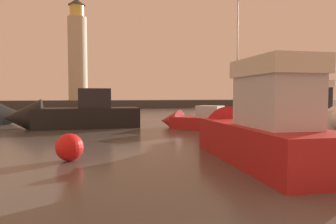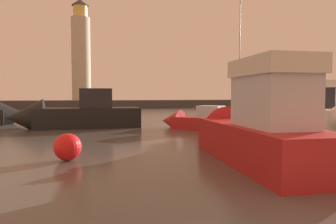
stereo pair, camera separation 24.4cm
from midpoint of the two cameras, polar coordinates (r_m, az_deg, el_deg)
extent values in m
plane|color=#4C4742|center=(29.50, -7.41, -1.44)|extent=(220.00, 220.00, 0.00)
cube|color=#423F3D|center=(55.98, -10.25, 1.50)|extent=(69.52, 4.24, 1.45)
cylinder|color=beige|center=(56.30, -16.20, 9.68)|extent=(3.31, 3.31, 14.74)
cylinder|color=#F2CC59|center=(57.87, -16.34, 17.98)|extent=(2.48, 2.48, 2.06)
cone|color=#33383D|center=(58.30, -16.37, 19.52)|extent=(2.98, 2.98, 1.18)
cube|color=black|center=(22.91, -14.64, -1.04)|extent=(7.51, 2.92, 1.46)
cone|color=black|center=(23.33, -25.55, -1.00)|extent=(2.54, 2.71, 2.65)
cube|color=#232328|center=(22.86, -13.39, 2.59)|extent=(2.33, 2.19, 1.43)
cube|color=#B21E1E|center=(20.86, 7.82, -2.21)|extent=(4.74, 4.78, 0.85)
cone|color=#B21E1E|center=(22.21, 0.94, -1.74)|extent=(2.35, 2.35, 1.72)
cube|color=silver|center=(20.68, 8.55, 0.06)|extent=(2.11, 2.12, 0.82)
cone|color=black|center=(28.00, -27.28, -0.64)|extent=(2.89, 3.02, 2.56)
cube|color=#B21E1E|center=(11.14, 17.55, -5.80)|extent=(2.70, 6.94, 1.36)
cone|color=#B21E1E|center=(14.76, 10.13, -3.23)|extent=(2.39, 2.25, 2.30)
cube|color=silver|center=(10.26, 19.98, 1.87)|extent=(1.82, 2.83, 1.66)
cube|color=silver|center=(10.30, 20.10, 8.12)|extent=(2.00, 3.11, 0.58)
cube|color=white|center=(26.01, 27.77, -0.90)|extent=(3.83, 6.58, 1.37)
cube|color=#232328|center=(26.68, 27.18, 2.43)|extent=(2.14, 2.41, 1.62)
cube|color=silver|center=(26.70, 27.24, 4.78)|extent=(2.35, 2.65, 0.57)
cube|color=silver|center=(33.94, 13.86, -0.09)|extent=(6.49, 7.57, 0.94)
cylinder|color=#B7B7BC|center=(33.45, 13.79, 11.26)|extent=(0.12, 0.12, 12.34)
cylinder|color=#B7B7BC|center=(35.24, 14.30, 4.40)|extent=(2.65, 3.47, 0.09)
sphere|color=red|center=(11.55, -18.10, -6.39)|extent=(1.00, 1.00, 1.00)
camera|label=1|loc=(0.12, -89.58, 0.02)|focal=31.81mm
camera|label=2|loc=(0.12, 90.42, -0.02)|focal=31.81mm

